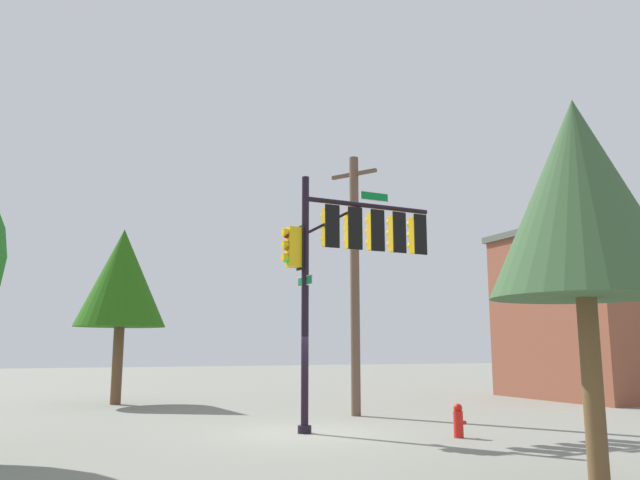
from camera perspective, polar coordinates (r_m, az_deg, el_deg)
ground_plane at (r=17.07m, az=-1.42°, el=-17.25°), size 120.00×120.00×0.00m
signal_pole_assembly at (r=17.82m, az=2.85°, el=-0.55°), size 4.74×1.02×6.93m
utility_pole at (r=21.29m, az=3.20°, el=-3.58°), size 1.07×1.58×8.81m
fire_hydrant at (r=16.56m, az=12.54°, el=-15.83°), size 0.33×0.24×0.83m
tree_mid at (r=11.46m, az=22.59°, el=3.59°), size 3.11×3.11×6.48m
tree_far at (r=26.71m, az=-17.65°, el=-3.35°), size 3.60×3.60×7.03m
brick_building at (r=31.29m, az=24.55°, el=-6.02°), size 7.56×7.41×7.57m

